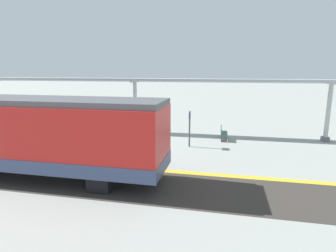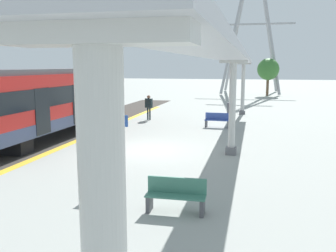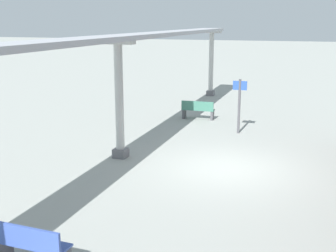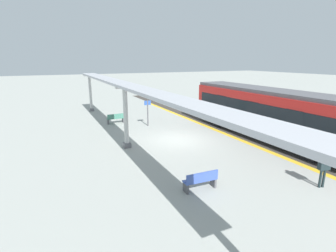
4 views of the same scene
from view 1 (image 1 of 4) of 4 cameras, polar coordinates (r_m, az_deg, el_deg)
ground_plane at (r=17.64m, az=-10.41°, el=-3.81°), size 176.00×176.00×0.00m
tactile_edge_strip at (r=14.29m, az=-16.36°, el=-7.76°), size 0.39×33.40×0.01m
trackbed at (r=12.85m, az=-20.17°, el=-10.24°), size 3.20×45.40×0.01m
train_near_carriage at (r=13.66m, az=-28.78°, el=-1.67°), size 2.65×13.15×3.48m
canopy_pillar_nearest at (r=20.57m, az=30.32°, el=2.54°), size 1.10×0.44×3.85m
canopy_pillar_second at (r=20.60m, az=-6.80°, el=4.05°), size 1.10×0.44×3.85m
canopy_beam at (r=20.45m, az=-7.06°, el=9.57°), size 1.20×27.08×0.16m
bench_near_end at (r=18.85m, az=11.33°, el=-1.46°), size 1.51×0.48×0.86m
bench_mid_platform at (r=22.83m, az=-23.79°, el=0.04°), size 1.52×0.50×0.86m
platform_info_sign at (r=16.62m, az=4.49°, el=0.11°), size 0.56×0.10×2.20m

